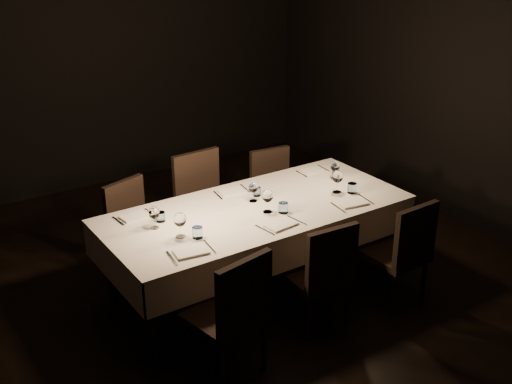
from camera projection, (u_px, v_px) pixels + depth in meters
room at (256, 120)px, 4.91m from camera, size 5.01×6.01×3.01m
dining_table at (256, 216)px, 5.23m from camera, size 2.52×1.12×0.76m
chair_near_left at (233, 311)px, 4.26m from camera, size 0.53×0.53×0.95m
place_setting_near_left at (187, 232)px, 4.63m from camera, size 0.36×0.42×0.20m
chair_near_center at (323, 271)px, 4.79m from camera, size 0.46×0.46×0.90m
place_setting_near_center at (275, 207)px, 5.03m from camera, size 0.36×0.42×0.20m
chair_near_right at (404, 248)px, 5.11m from camera, size 0.45×0.45×0.91m
place_setting_near_right at (345, 187)px, 5.40m from camera, size 0.37×0.42×0.20m
chair_far_left at (133, 225)px, 5.54m from camera, size 0.52×0.52×0.87m
place_setting_far_left at (150, 215)px, 4.92m from camera, size 0.33×0.40×0.18m
chair_far_center at (204, 201)px, 5.86m from camera, size 0.49×0.49×0.98m
place_setting_far_center at (247, 190)px, 5.37m from camera, size 0.33×0.40×0.18m
chair_far_right at (274, 188)px, 6.28m from camera, size 0.46×0.46×0.87m
place_setting_far_right at (328, 169)px, 5.82m from camera, size 0.31×0.39×0.17m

